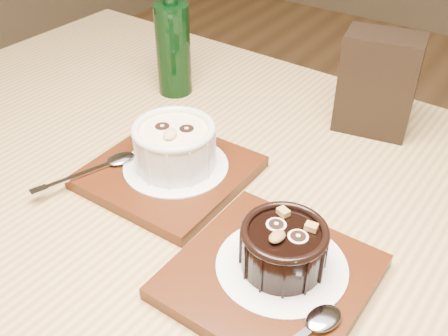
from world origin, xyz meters
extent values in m
cube|color=#9E7A45|center=(-0.03, -0.18, 0.73)|extent=(1.23, 0.84, 0.04)
cylinder|color=#9E7A45|center=(-0.57, 0.19, 0.35)|extent=(0.06, 0.06, 0.71)
cube|color=#451D0B|center=(-0.12, -0.15, 0.76)|extent=(0.18, 0.18, 0.01)
cylinder|color=white|center=(-0.12, -0.14, 0.77)|extent=(0.13, 0.13, 0.00)
cylinder|color=silver|center=(-0.12, -0.14, 0.79)|extent=(0.10, 0.10, 0.05)
cylinder|color=#FFE59B|center=(-0.12, -0.14, 0.82)|extent=(0.08, 0.08, 0.00)
torus|color=silver|center=(-0.12, -0.14, 0.82)|extent=(0.10, 0.10, 0.01)
cylinder|color=black|center=(-0.13, -0.15, 0.82)|extent=(0.02, 0.02, 0.00)
cylinder|color=black|center=(-0.11, -0.13, 0.82)|extent=(0.02, 0.02, 0.00)
ellipsoid|color=tan|center=(-0.11, -0.16, 0.82)|extent=(0.02, 0.03, 0.01)
cube|color=#451D0B|center=(0.07, -0.23, 0.76)|extent=(0.18, 0.18, 0.01)
cylinder|color=white|center=(0.07, -0.22, 0.77)|extent=(0.13, 0.13, 0.00)
cylinder|color=black|center=(0.07, -0.22, 0.79)|extent=(0.08, 0.08, 0.04)
cylinder|color=black|center=(0.07, -0.22, 0.81)|extent=(0.07, 0.07, 0.00)
torus|color=black|center=(0.07, -0.22, 0.81)|extent=(0.08, 0.08, 0.01)
cylinder|color=black|center=(0.06, -0.21, 0.81)|extent=(0.02, 0.02, 0.00)
cylinder|color=black|center=(0.09, -0.21, 0.81)|extent=(0.02, 0.02, 0.00)
ellipsoid|color=brown|center=(0.07, -0.23, 0.81)|extent=(0.01, 0.02, 0.01)
cube|color=olive|center=(0.06, -0.19, 0.81)|extent=(0.01, 0.01, 0.01)
cube|color=olive|center=(0.09, -0.20, 0.81)|extent=(0.01, 0.01, 0.01)
cube|color=black|center=(0.04, 0.10, 0.82)|extent=(0.11, 0.08, 0.14)
cylinder|color=black|center=(-0.26, 0.03, 0.82)|extent=(0.05, 0.05, 0.14)
camera|label=1|loc=(0.23, -0.54, 1.15)|focal=42.00mm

